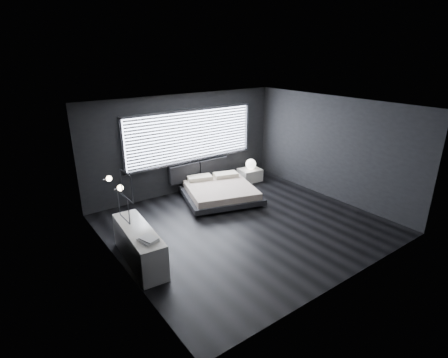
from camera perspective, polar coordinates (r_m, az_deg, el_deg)
room at (r=7.88m, az=3.65°, el=1.67°), size 6.04×6.00×2.80m
window at (r=10.06m, az=-5.32°, el=7.00°), size 4.14×0.09×1.52m
headboard at (r=10.39m, az=-4.10°, el=1.51°), size 1.96×0.16×0.52m
sconce_near at (r=6.51m, az=-16.59°, el=-1.41°), size 0.18×0.11×0.11m
sconce_far at (r=7.04m, az=-18.29°, el=0.07°), size 0.18×0.11×0.11m
wall_art_upper at (r=5.86m, az=-15.63°, el=-1.11°), size 0.01×0.48×0.48m
wall_art_lower at (r=6.26m, az=-16.06°, el=-4.44°), size 0.01×0.48×0.48m
bed at (r=9.69m, az=-0.66°, el=-1.98°), size 2.41×2.35×0.51m
nightstand at (r=11.11m, az=4.25°, el=0.70°), size 0.71×0.61×0.38m
orb_lamp at (r=11.01m, az=4.40°, el=2.44°), size 0.32×0.32×0.32m
dresser at (r=7.08m, az=-13.65°, el=-10.47°), size 0.65×1.83×0.72m
book_stack at (r=6.44m, az=-12.24°, el=-9.64°), size 0.33×0.39×0.07m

